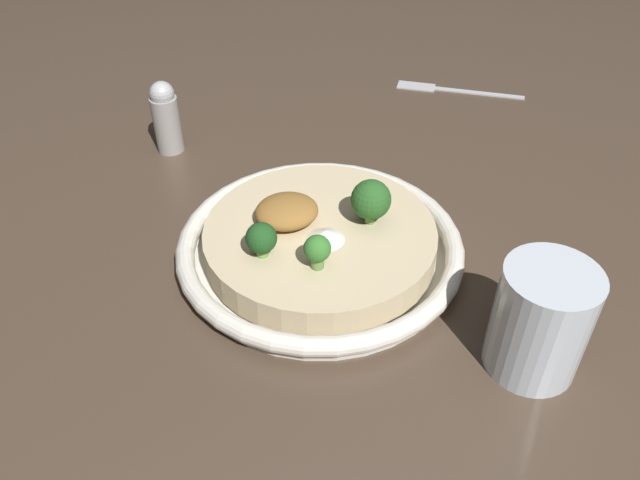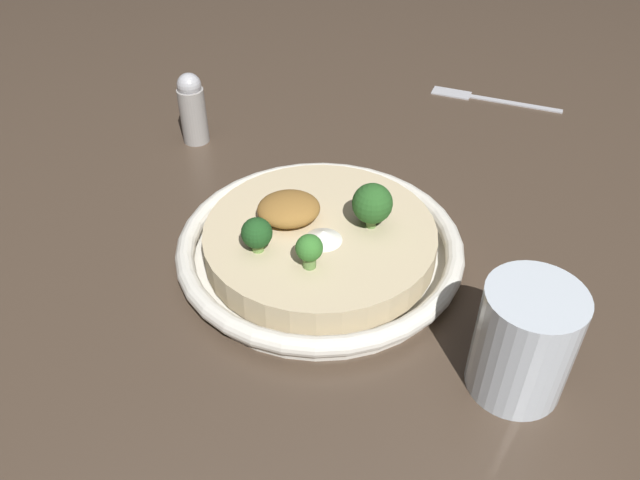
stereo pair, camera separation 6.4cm
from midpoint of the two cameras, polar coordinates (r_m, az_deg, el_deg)
name	(u,v)px [view 2 (the right image)]	position (r m, az deg, el deg)	size (l,w,h in m)	color
ground_plane	(320,258)	(0.66, 2.79, -1.81)	(6.00, 6.00, 0.00)	#47382B
risotto_bowl	(320,244)	(0.65, 2.84, -0.53)	(0.30, 0.30, 0.04)	silver
cheese_sprinkle	(328,235)	(0.62, 3.68, 0.34)	(0.04, 0.04, 0.01)	white
crispy_onion_garnish	(289,209)	(0.64, 0.00, 2.77)	(0.07, 0.06, 0.03)	olive
broccoli_front_right	(372,204)	(0.62, 7.76, 3.18)	(0.04, 0.04, 0.05)	#668E47
broccoli_left	(257,234)	(0.59, -2.73, 0.45)	(0.03, 0.03, 0.04)	#759E4C
broccoli_front_left	(309,249)	(0.58, 2.20, -1.01)	(0.03, 0.03, 0.04)	#668E47
drinking_glass	(524,341)	(0.55, 21.45, -8.80)	(0.08, 0.08, 0.10)	silver
fork_utensil	(481,97)	(1.00, 16.37, 12.35)	(0.18, 0.12, 0.00)	#B7B7BC
pepper_shaker	(192,108)	(0.85, -9.44, 11.74)	(0.03, 0.03, 0.10)	#9E9993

